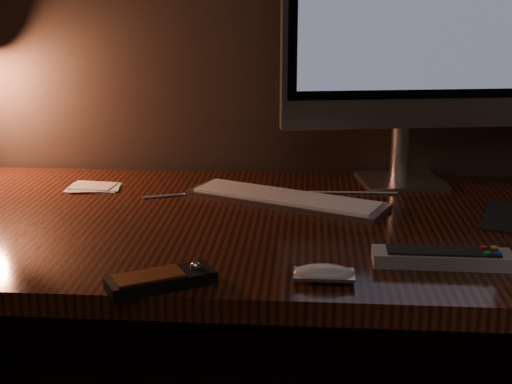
# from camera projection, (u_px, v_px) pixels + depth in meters

# --- Properties ---
(desk) EXTENTS (1.60, 0.75, 0.75)m
(desk) POSITION_uv_depth(u_px,v_px,m) (228.00, 266.00, 1.52)
(desk) COLOR #3F1A0E
(desk) RESTS_ON ground
(monitor) EXTENTS (0.57, 0.20, 0.60)m
(monitor) POSITION_uv_depth(u_px,v_px,m) (410.00, 28.00, 1.58)
(monitor) COLOR silver
(monitor) RESTS_ON desk
(keyboard) EXTENTS (0.45, 0.28, 0.02)m
(keyboard) POSITION_uv_depth(u_px,v_px,m) (286.00, 199.00, 1.53)
(keyboard) COLOR silver
(keyboard) RESTS_ON desk
(mouse) EXTENTS (0.10, 0.05, 0.02)m
(mouse) POSITION_uv_depth(u_px,v_px,m) (324.00, 275.00, 1.12)
(mouse) COLOR white
(mouse) RESTS_ON desk
(media_remote) EXTENTS (0.17, 0.14, 0.03)m
(media_remote) POSITION_uv_depth(u_px,v_px,m) (161.00, 279.00, 1.10)
(media_remote) COLOR black
(media_remote) RESTS_ON desk
(tv_remote) EXTENTS (0.23, 0.06, 0.03)m
(tv_remote) POSITION_uv_depth(u_px,v_px,m) (442.00, 257.00, 1.18)
(tv_remote) COLOR #9A9C9F
(tv_remote) RESTS_ON desk
(papers) EXTENTS (0.12, 0.08, 0.01)m
(papers) POSITION_uv_depth(u_px,v_px,m) (94.00, 187.00, 1.63)
(papers) COLOR white
(papers) RESTS_ON desk
(cable) EXTENTS (0.55, 0.10, 0.00)m
(cable) POSITION_uv_depth(u_px,v_px,m) (271.00, 194.00, 1.58)
(cable) COLOR white
(cable) RESTS_ON desk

